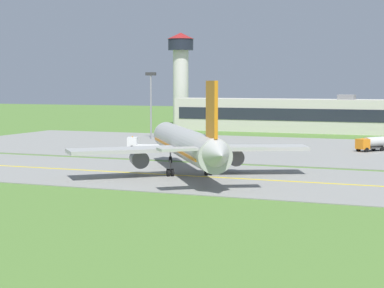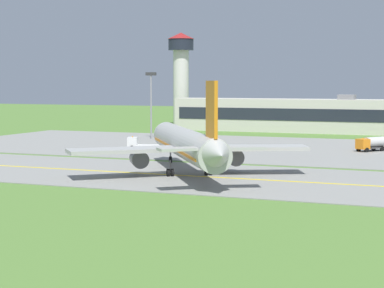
{
  "view_description": "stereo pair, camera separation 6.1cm",
  "coord_description": "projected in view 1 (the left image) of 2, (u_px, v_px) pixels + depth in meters",
  "views": [
    {
      "loc": [
        41.1,
        -84.25,
        12.5
      ],
      "look_at": [
        5.69,
        3.84,
        4.0
      ],
      "focal_mm": 64.51,
      "sensor_mm": 36.0,
      "label": 1
    },
    {
      "loc": [
        41.16,
        -84.23,
        12.5
      ],
      "look_at": [
        5.69,
        3.84,
        4.0
      ],
      "focal_mm": 64.51,
      "sensor_mm": 36.0,
      "label": 2
    }
  ],
  "objects": [
    {
      "name": "apron_light_mast",
      "position": [
        151.0,
        97.0,
        150.36
      ],
      "size": [
        2.4,
        0.5,
        14.7
      ],
      "color": "gray",
      "rests_on": "ground"
    },
    {
      "name": "taxiway_strip",
      "position": [
        143.0,
        174.0,
        94.24
      ],
      "size": [
        240.0,
        28.0,
        0.1
      ],
      "primitive_type": "cube",
      "color": "gray",
      "rests_on": "ground"
    },
    {
      "name": "control_tower",
      "position": [
        181.0,
        70.0,
        196.61
      ],
      "size": [
        7.6,
        7.6,
        26.6
      ],
      "color": "silver",
      "rests_on": "ground"
    },
    {
      "name": "service_truck_fuel",
      "position": [
        139.0,
        144.0,
        127.49
      ],
      "size": [
        6.72,
        4.09,
        2.59
      ],
      "color": "silver",
      "rests_on": "ground"
    },
    {
      "name": "apron_pad",
      "position": [
        289.0,
        149.0,
        129.34
      ],
      "size": [
        140.0,
        52.0,
        0.1
      ],
      "primitive_type": "cube",
      "color": "gray",
      "rests_on": "ground"
    },
    {
      "name": "ground_plane",
      "position": [
        143.0,
        174.0,
        94.25
      ],
      "size": [
        500.0,
        500.0,
        0.0
      ],
      "primitive_type": "plane",
      "color": "#517A33"
    },
    {
      "name": "terminal_building",
      "position": [
        296.0,
        115.0,
        173.66
      ],
      "size": [
        62.76,
        9.15,
        9.53
      ],
      "color": "beige",
      "rests_on": "ground"
    },
    {
      "name": "taxiway_centreline",
      "position": [
        143.0,
        173.0,
        94.24
      ],
      "size": [
        220.0,
        0.6,
        0.01
      ],
      "primitive_type": "cube",
      "color": "yellow",
      "rests_on": "taxiway_strip"
    },
    {
      "name": "airplane_lead",
      "position": [
        187.0,
        145.0,
        92.99
      ],
      "size": [
        29.21,
        34.96,
        12.7
      ],
      "color": "#ADADA8",
      "rests_on": "ground"
    },
    {
      "name": "service_truck_baggage",
      "position": [
        371.0,
        143.0,
        124.52
      ],
      "size": [
        5.21,
        6.05,
        2.65
      ],
      "color": "orange",
      "rests_on": "ground"
    }
  ]
}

